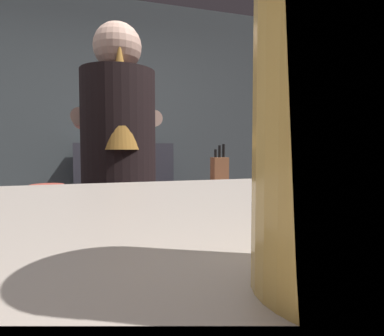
% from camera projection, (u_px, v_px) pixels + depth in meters
% --- Properties ---
extents(wall_back, '(5.20, 0.10, 2.70)m').
position_uv_depth(wall_back, '(98.00, 129.00, 3.36)').
color(wall_back, '#454C4E').
rests_on(wall_back, ground).
extents(prep_counter, '(2.10, 0.60, 0.89)m').
position_uv_depth(prep_counter, '(162.00, 258.00, 2.06)').
color(prep_counter, brown).
rests_on(prep_counter, ground).
extents(back_shelf, '(0.93, 0.36, 1.20)m').
position_uv_depth(back_shelf, '(124.00, 204.00, 3.21)').
color(back_shelf, '#33333B').
rests_on(back_shelf, ground).
extents(bartender, '(0.42, 0.51, 1.72)m').
position_uv_depth(bartender, '(119.00, 180.00, 1.50)').
color(bartender, '#2F2A34').
rests_on(bartender, ground).
extents(knife_block, '(0.10, 0.08, 0.29)m').
position_uv_depth(knife_block, '(220.00, 172.00, 2.10)').
color(knife_block, '#935C39').
rests_on(knife_block, prep_counter).
extents(mixing_bowl, '(0.19, 0.19, 0.05)m').
position_uv_depth(mixing_bowl, '(47.00, 189.00, 1.84)').
color(mixing_bowl, '#C24939').
rests_on(mixing_bowl, prep_counter).
extents(chefs_knife, '(0.24, 0.12, 0.01)m').
position_uv_depth(chefs_knife, '(160.00, 190.00, 1.98)').
color(chefs_knife, silver).
rests_on(chefs_knife, prep_counter).
extents(pint_glass_far, '(0.08, 0.08, 0.13)m').
position_uv_depth(pint_glass_far, '(355.00, 117.00, 0.12)').
color(pint_glass_far, '#E1B054').
rests_on(pint_glass_far, bar_counter).
extents(bottle_soy, '(0.08, 0.08, 0.23)m').
position_uv_depth(bottle_soy, '(149.00, 135.00, 3.26)').
color(bottle_soy, black).
rests_on(bottle_soy, back_shelf).
extents(bottle_olive_oil, '(0.07, 0.07, 0.20)m').
position_uv_depth(bottle_olive_oil, '(135.00, 135.00, 3.11)').
color(bottle_olive_oil, red).
rests_on(bottle_olive_oil, back_shelf).
extents(bottle_hot_sauce, '(0.07, 0.07, 0.24)m').
position_uv_depth(bottle_hot_sauce, '(127.00, 134.00, 3.16)').
color(bottle_hot_sauce, black).
rests_on(bottle_hot_sauce, back_shelf).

